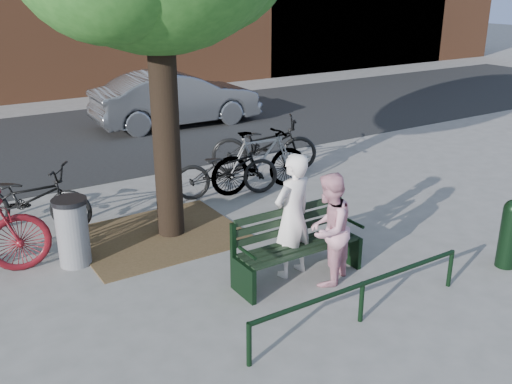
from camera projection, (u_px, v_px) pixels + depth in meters
ground at (298, 278)px, 7.49m from camera, size 90.00×90.00×0.00m
dirt_pit at (160, 235)px, 8.72m from camera, size 2.40×2.00×0.02m
road at (95, 138)px, 14.21m from camera, size 40.00×7.00×0.01m
park_bench at (295, 243)px, 7.38m from camera, size 1.74×0.54×0.97m
guard_railing at (362, 290)px, 6.40m from camera, size 3.06×0.06×0.51m
person_left at (293, 216)px, 7.32m from camera, size 0.67×0.50×1.66m
person_right at (329, 229)px, 7.15m from camera, size 0.90×0.84×1.47m
bollard at (510, 231)px, 7.62m from camera, size 0.26×0.26×0.97m
litter_bin at (73, 232)px, 7.70m from camera, size 0.47×0.47×0.96m
bicycle_a at (29, 198)px, 8.79m from camera, size 2.00×1.70×1.03m
bicycle_c at (226, 170)px, 10.19m from camera, size 2.02×1.15×1.00m
bicycle_d at (259, 161)px, 10.43m from camera, size 1.97×0.70×1.16m
bicycle_e at (264, 145)px, 11.52m from camera, size 2.24×1.64×1.12m
parked_car at (177, 99)px, 15.22m from camera, size 4.50×1.74×1.46m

